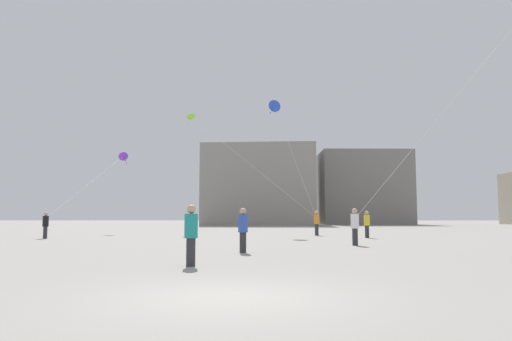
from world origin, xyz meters
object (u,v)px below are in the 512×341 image
(person_in_blue, at_px, (243,228))
(kite_violet_diamond, at_px, (122,157))
(person_in_yellow, at_px, (367,223))
(kite_lime_diamond, at_px, (193,119))
(person_in_teal, at_px, (191,232))
(building_centre_hall, at_px, (361,189))
(person_in_black, at_px, (46,224))
(person_in_white, at_px, (355,225))
(person_in_orange, at_px, (317,222))
(building_left_hall, at_px, (261,186))
(kite_cobalt_diamond, at_px, (275,107))

(person_in_blue, relative_size, kite_violet_diamond, 0.16)
(person_in_yellow, xyz_separation_m, kite_lime_diamond, (-13.32, 9.82, 9.18))
(person_in_blue, bearing_deg, person_in_teal, -5.14)
(kite_violet_diamond, bearing_deg, building_centre_hall, 57.44)
(kite_lime_diamond, xyz_separation_m, kite_violet_diamond, (-6.01, -1.13, -3.62))
(kite_violet_diamond, bearing_deg, person_in_teal, -68.34)
(person_in_teal, height_order, person_in_black, person_in_teal)
(person_in_white, bearing_deg, person_in_yellow, 166.35)
(person_in_teal, relative_size, person_in_blue, 1.01)
(person_in_black, xyz_separation_m, person_in_orange, (17.92, 5.61, 0.08))
(person_in_orange, xyz_separation_m, person_in_yellow, (2.96, -3.92, -0.03))
(person_in_orange, xyz_separation_m, building_left_hall, (-5.15, 43.39, 5.37))
(kite_violet_diamond, distance_m, building_left_hall, 40.22)
(person_in_yellow, height_order, building_left_hall, building_left_hall)
(building_left_hall, bearing_deg, person_in_blue, -89.40)
(person_in_blue, xyz_separation_m, kite_cobalt_diamond, (1.45, 19.21, 9.37))
(person_in_teal, distance_m, person_in_orange, 22.79)
(kite_violet_diamond, bearing_deg, person_in_yellow, -24.22)
(kite_cobalt_diamond, height_order, building_left_hall, building_left_hall)
(person_in_orange, relative_size, building_centre_hall, 0.12)
(kite_lime_diamond, xyz_separation_m, building_centre_hall, (23.21, 44.63, -3.80))
(person_in_yellow, distance_m, kite_cobalt_diamond, 12.72)
(person_in_yellow, relative_size, kite_cobalt_diamond, 0.19)
(person_in_white, height_order, person_in_teal, person_in_white)
(kite_lime_diamond, bearing_deg, person_in_teal, -80.57)
(person_in_black, relative_size, person_in_blue, 0.97)
(kite_violet_diamond, height_order, building_centre_hall, building_centre_hall)
(person_in_blue, xyz_separation_m, kite_lime_diamond, (-5.85, 22.85, 9.20))
(building_centre_hall, bearing_deg, kite_lime_diamond, -117.48)
(kite_lime_diamond, xyz_separation_m, building_left_hall, (5.21, 37.49, -3.79))
(kite_cobalt_diamond, bearing_deg, person_in_white, -75.21)
(person_in_yellow, distance_m, kite_violet_diamond, 21.92)
(person_in_yellow, bearing_deg, person_in_black, 129.38)
(kite_cobalt_diamond, distance_m, kite_violet_diamond, 14.07)
(person_in_teal, bearing_deg, kite_cobalt_diamond, 7.01)
(person_in_orange, bearing_deg, person_in_blue, 48.37)
(person_in_black, distance_m, kite_cobalt_diamond, 19.26)
(building_left_hall, bearing_deg, person_in_orange, -83.23)
(person_in_teal, distance_m, kite_lime_diamond, 29.80)
(person_in_white, relative_size, person_in_black, 1.08)
(kite_violet_diamond, bearing_deg, kite_cobalt_diamond, -10.71)
(kite_lime_diamond, relative_size, kite_violet_diamond, 1.01)
(person_in_yellow, bearing_deg, person_in_white, -160.38)
(person_in_orange, xyz_separation_m, person_in_blue, (-4.51, -16.95, -0.05))
(person_in_blue, distance_m, building_centre_hall, 69.89)
(person_in_black, relative_size, person_in_orange, 0.92)
(person_in_white, relative_size, person_in_orange, 0.99)
(person_in_orange, height_order, kite_violet_diamond, kite_violet_diamond)
(building_left_hall, bearing_deg, building_centre_hall, 21.64)
(person_in_yellow, distance_m, building_left_hall, 48.31)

